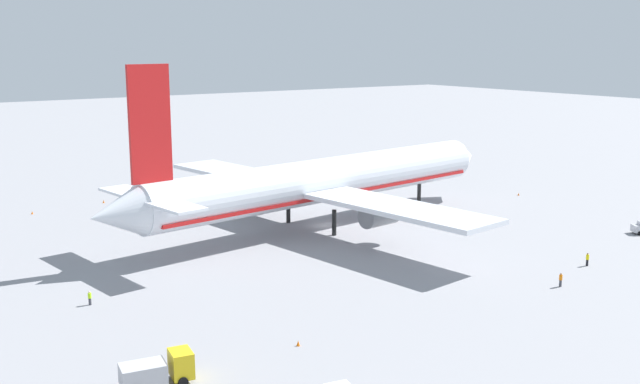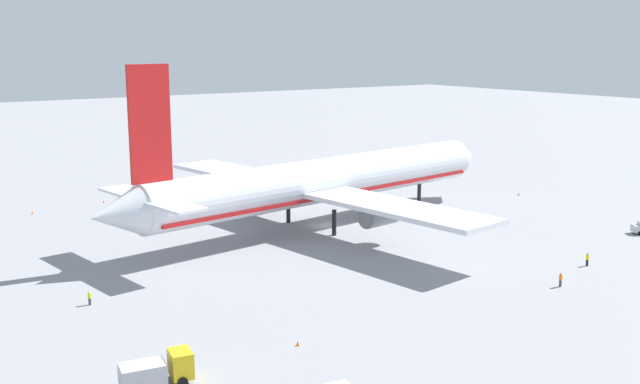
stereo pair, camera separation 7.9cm
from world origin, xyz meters
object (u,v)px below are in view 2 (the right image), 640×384
at_px(traffic_cone_1, 104,201).
at_px(airliner, 320,182).
at_px(ground_worker_0, 90,298).
at_px(service_truck_3, 158,370).
at_px(ground_worker_1, 560,280).
at_px(traffic_cone_0, 298,343).
at_px(traffic_cone_2, 32,213).
at_px(traffic_cone_3, 519,194).
at_px(ground_worker_2, 587,259).

bearing_deg(traffic_cone_1, airliner, -58.77).
bearing_deg(ground_worker_0, service_truck_3, -93.50).
distance_m(ground_worker_1, traffic_cone_1, 84.99).
height_order(airliner, service_truck_3, airliner).
bearing_deg(traffic_cone_0, traffic_cone_2, 95.42).
bearing_deg(traffic_cone_2, airliner, -44.58).
distance_m(airliner, traffic_cone_2, 51.42).
xyz_separation_m(service_truck_3, traffic_cone_1, (20.92, 76.75, -1.14)).
height_order(airliner, ground_worker_0, airliner).
bearing_deg(service_truck_3, traffic_cone_3, 22.58).
height_order(service_truck_3, ground_worker_1, service_truck_3).
xyz_separation_m(ground_worker_0, traffic_cone_2, (6.15, 51.15, -0.56)).
bearing_deg(traffic_cone_3, airliner, 178.19).
bearing_deg(ground_worker_2, traffic_cone_1, 117.82).
xyz_separation_m(airliner, traffic_cone_0, (-29.22, -38.64, -7.14)).
height_order(ground_worker_0, traffic_cone_1, ground_worker_0).
bearing_deg(service_truck_3, traffic_cone_2, 84.20).
bearing_deg(ground_worker_0, airliner, 19.97).
bearing_deg(ground_worker_1, traffic_cone_1, 110.66).
bearing_deg(ground_worker_1, traffic_cone_2, 119.22).
xyz_separation_m(airliner, traffic_cone_3, (46.22, -1.46, -7.14)).
distance_m(service_truck_3, traffic_cone_0, 14.69).
distance_m(ground_worker_0, ground_worker_2, 63.78).
xyz_separation_m(airliner, traffic_cone_1, (-22.94, 37.84, -7.14)).
relative_size(ground_worker_2, traffic_cone_2, 3.24).
height_order(ground_worker_1, ground_worker_2, ground_worker_2).
height_order(ground_worker_0, traffic_cone_2, ground_worker_0).
relative_size(airliner, traffic_cone_0, 144.72).
relative_size(ground_worker_1, traffic_cone_2, 3.17).
height_order(traffic_cone_0, traffic_cone_1, same).
distance_m(ground_worker_0, traffic_cone_0, 26.73).
height_order(ground_worker_0, traffic_cone_3, ground_worker_0).
distance_m(ground_worker_0, traffic_cone_2, 51.53).
bearing_deg(traffic_cone_2, service_truck_3, -95.80).
relative_size(service_truck_3, ground_worker_0, 3.98).
xyz_separation_m(service_truck_3, ground_worker_1, (50.91, -2.77, -0.53)).
xyz_separation_m(ground_worker_0, ground_worker_1, (49.47, -26.27, 0.06)).
bearing_deg(ground_worker_2, ground_worker_0, 159.11).
relative_size(ground_worker_0, ground_worker_2, 0.92).
xyz_separation_m(airliner, ground_worker_1, (7.05, -41.69, -6.53)).
distance_m(ground_worker_1, traffic_cone_0, 36.39).
distance_m(ground_worker_2, traffic_cone_2, 91.20).
bearing_deg(ground_worker_1, airliner, 99.59).
height_order(traffic_cone_0, traffic_cone_2, same).
distance_m(ground_worker_2, traffic_cone_0, 46.39).
bearing_deg(airliner, ground_worker_1, -80.41).
relative_size(ground_worker_0, traffic_cone_3, 2.98).
bearing_deg(traffic_cone_0, ground_worker_0, 119.62).
bearing_deg(traffic_cone_0, ground_worker_2, 0.60).
distance_m(service_truck_3, ground_worker_1, 50.98).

